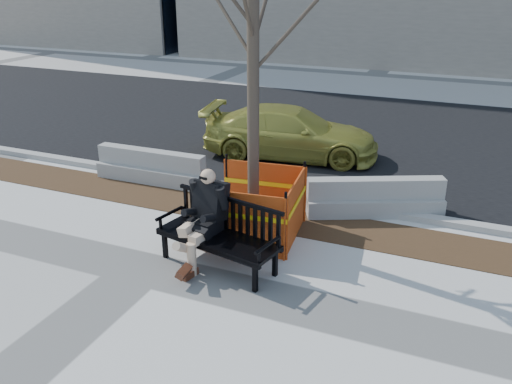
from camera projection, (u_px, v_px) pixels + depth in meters
The scene contains 10 objects.
ground at pixel (142, 268), 8.56m from camera, with size 120.00×120.00×0.00m, color beige.
mulch_strip at pixel (216, 207), 10.77m from camera, with size 40.00×1.20×0.02m, color #47301C.
asphalt_street at pixel (310, 129), 16.05m from camera, with size 60.00×10.40×0.01m, color black.
curb at pixel (236, 188), 11.56m from camera, with size 60.00×0.25×0.12m, color #9E9B93.
bench at pixel (219, 266), 8.63m from camera, with size 2.07×0.74×1.11m, color black, non-canonical shape.
seated_man at pixel (207, 259), 8.82m from camera, with size 0.66×1.10×1.54m, color black, non-canonical shape.
tree_fence at pixel (253, 234), 9.68m from camera, with size 2.40×2.40×6.01m, color #D74717, non-canonical shape.
sedan at pixel (290, 156), 13.69m from camera, with size 1.77×4.37×1.27m, color #9D9A38.
jersey_barrier_left at pixel (153, 181), 12.08m from camera, with size 2.60×0.52×0.75m, color gray, non-canonical shape.
jersey_barrier_right at pixel (373, 214), 10.46m from camera, with size 2.63×0.53×0.75m, color gray, non-canonical shape.
Camera 1 is at (4.57, -6.14, 4.41)m, focal length 37.59 mm.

